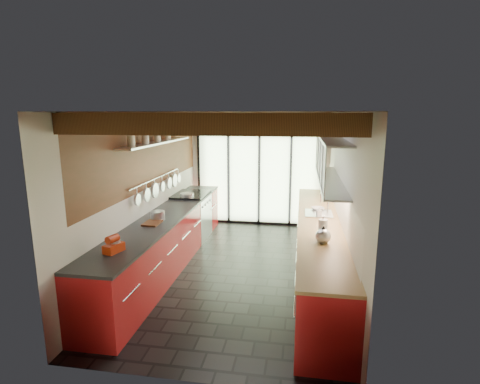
{
  "coord_description": "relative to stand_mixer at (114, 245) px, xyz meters",
  "views": [
    {
      "loc": [
        0.95,
        -5.84,
        2.59
      ],
      "look_at": [
        -0.07,
        0.4,
        1.25
      ],
      "focal_mm": 28.0,
      "sensor_mm": 36.0,
      "label": 1
    }
  ],
  "objects": [
    {
      "name": "pot_large",
      "position": [
        0.0,
        1.43,
        -0.02
      ],
      "size": [
        0.23,
        0.23,
        0.14
      ],
      "primitive_type": "cylinder",
      "rotation": [
        0.0,
        0.0,
        0.05
      ],
      "color": "silver",
      "rests_on": "left_counter"
    },
    {
      "name": "room_shell",
      "position": [
        1.27,
        1.82,
        0.65
      ],
      "size": [
        5.5,
        5.5,
        5.5
      ],
      "color": "silver",
      "rests_on": "ground"
    },
    {
      "name": "range_stove",
      "position": [
        -0.0,
        3.27,
        -0.54
      ],
      "size": [
        0.66,
        0.9,
        0.97
      ],
      "color": "silver",
      "rests_on": "ground"
    },
    {
      "name": "paper_towel",
      "position": [
        2.54,
        0.88,
        0.05
      ],
      "size": [
        0.16,
        0.16,
        0.33
      ],
      "color": "white",
      "rests_on": "right_counter"
    },
    {
      "name": "glass_door",
      "position": [
        1.27,
        4.51,
        0.65
      ],
      "size": [
        2.95,
        0.1,
        2.9
      ],
      "color": "#C6EAAD",
      "rests_on": "ground"
    },
    {
      "name": "left_wall_fixtures",
      "position": [
        -0.2,
        2.11,
        0.78
      ],
      "size": [
        0.28,
        2.6,
        0.96
      ],
      "color": "silver",
      "rests_on": "ground"
    },
    {
      "name": "bowl",
      "position": [
        2.54,
        2.45,
        -0.06
      ],
      "size": [
        0.27,
        0.27,
        0.05
      ],
      "primitive_type": "imported",
      "rotation": [
        0.0,
        0.0,
        0.3
      ],
      "color": "silver",
      "rests_on": "right_counter"
    },
    {
      "name": "ceiling_beams",
      "position": [
        1.27,
        2.19,
        1.45
      ],
      "size": [
        3.14,
        5.06,
        4.9
      ],
      "color": "#593316",
      "rests_on": "ground"
    },
    {
      "name": "kettle",
      "position": [
        2.54,
        0.75,
        0.02
      ],
      "size": [
        0.24,
        0.27,
        0.24
      ],
      "color": "silver",
      "rests_on": "right_counter"
    },
    {
      "name": "stand_mixer",
      "position": [
        0.0,
        0.0,
        0.0
      ],
      "size": [
        0.21,
        0.28,
        0.22
      ],
      "color": "red",
      "rests_on": "left_counter"
    },
    {
      "name": "left_counter",
      "position": [
        -0.0,
        1.82,
        -0.55
      ],
      "size": [
        0.68,
        5.0,
        0.92
      ],
      "color": "#AC171B",
      "rests_on": "ground"
    },
    {
      "name": "sink_assembly",
      "position": [
        2.56,
        2.22,
        -0.05
      ],
      "size": [
        0.45,
        0.52,
        0.43
      ],
      "color": "silver",
      "rests_on": "right_counter"
    },
    {
      "name": "cutting_board",
      "position": [
        0.0,
        1.2,
        -0.07
      ],
      "size": [
        0.23,
        0.33,
        0.03
      ],
      "primitive_type": "cube",
      "rotation": [
        0.0,
        0.0,
        -0.0
      ],
      "color": "brown",
      "rests_on": "left_counter"
    },
    {
      "name": "ground",
      "position": [
        1.27,
        1.82,
        -1.01
      ],
      "size": [
        5.5,
        5.5,
        0.0
      ],
      "primitive_type": "plane",
      "color": "black",
      "rests_on": "ground"
    },
    {
      "name": "upper_cabinets_right",
      "position": [
        2.7,
        2.12,
        0.84
      ],
      "size": [
        0.34,
        3.0,
        3.0
      ],
      "color": "silver",
      "rests_on": "ground"
    },
    {
      "name": "pot_small",
      "position": [
        0.0,
        2.98,
        -0.04
      ],
      "size": [
        0.3,
        0.3,
        0.1
      ],
      "primitive_type": "cylinder",
      "rotation": [
        0.0,
        0.0,
        0.1
      ],
      "color": "silver",
      "rests_on": "left_counter"
    },
    {
      "name": "soap_bottle",
      "position": [
        2.54,
        2.03,
        -0.01
      ],
      "size": [
        0.09,
        0.09,
        0.16
      ],
      "primitive_type": "imported",
      "rotation": [
        0.0,
        0.0,
        0.24
      ],
      "color": "silver",
      "rests_on": "right_counter"
    },
    {
      "name": "right_counter",
      "position": [
        2.54,
        1.82,
        -0.55
      ],
      "size": [
        0.68,
        5.0,
        0.92
      ],
      "color": "#AC171B",
      "rests_on": "ground"
    }
  ]
}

